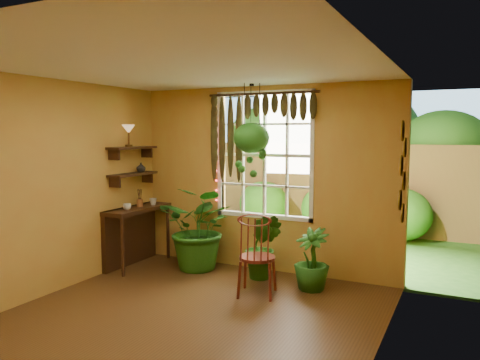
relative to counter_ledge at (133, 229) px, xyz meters
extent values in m
plane|color=#533317|center=(1.91, -1.60, -0.55)|extent=(4.50, 4.50, 0.00)
plane|color=white|center=(1.91, -1.60, 2.15)|extent=(4.50, 4.50, 0.00)
plane|color=gold|center=(1.91, 0.65, 0.80)|extent=(4.00, 0.00, 4.00)
plane|color=gold|center=(-0.09, -1.60, 0.80)|extent=(0.00, 4.50, 4.50)
plane|color=gold|center=(3.91, -1.60, 0.80)|extent=(0.00, 4.50, 4.50)
cube|color=white|center=(1.91, 0.68, 1.15)|extent=(1.52, 0.10, 1.86)
cube|color=white|center=(1.91, 0.71, 1.15)|extent=(1.38, 0.01, 1.78)
cylinder|color=#36200E|center=(1.91, 0.57, 2.03)|extent=(1.70, 0.04, 0.04)
cube|color=#36200E|center=(0.11, 0.00, 0.32)|extent=(0.40, 1.20, 0.06)
cube|color=#36200E|center=(-0.05, 0.00, -0.10)|extent=(0.08, 1.18, 0.90)
cylinder|color=#36200E|center=(0.27, -0.55, -0.12)|extent=(0.05, 0.05, 0.86)
cylinder|color=#36200E|center=(0.27, 0.55, -0.12)|extent=(0.05, 0.05, 0.86)
cube|color=#36200E|center=(0.03, 0.00, 0.85)|extent=(0.25, 0.90, 0.04)
cube|color=#36200E|center=(0.03, 0.00, 1.25)|extent=(0.25, 0.90, 0.04)
cube|color=#225A19|center=(1.91, 5.65, -0.57)|extent=(14.00, 10.00, 0.04)
cube|color=brown|center=(1.91, 3.85, 0.35)|extent=(12.00, 0.10, 1.80)
plane|color=#98D0FF|center=(1.91, 7.45, 1.00)|extent=(12.00, 0.00, 12.00)
cylinder|color=maroon|center=(2.28, -0.39, -0.08)|extent=(0.55, 0.55, 0.04)
torus|color=maroon|center=(2.32, -0.58, 0.44)|extent=(0.42, 0.14, 0.43)
imported|color=#175015|center=(1.08, 0.23, 0.08)|extent=(1.17, 1.03, 1.25)
imported|color=#175015|center=(2.09, 0.22, -0.09)|extent=(0.56, 0.48, 0.92)
imported|color=#175015|center=(2.83, 0.09, -0.15)|extent=(0.59, 0.59, 0.81)
ellipsoid|color=black|center=(1.88, 0.29, 1.33)|extent=(0.30, 0.30, 0.18)
ellipsoid|color=#175015|center=(1.88, 0.29, 1.40)|extent=(0.50, 0.50, 0.43)
imported|color=silver|center=(0.13, -0.27, 0.39)|extent=(0.13, 0.13, 0.09)
imported|color=beige|center=(0.19, 0.28, 0.40)|extent=(0.12, 0.12, 0.11)
cylinder|color=brown|center=(0.11, 0.05, 0.41)|extent=(0.09, 0.09, 0.11)
imported|color=#B2AD99|center=(0.04, 0.19, 0.94)|extent=(0.14, 0.14, 0.15)
cylinder|color=#533517|center=(0.05, -0.10, 1.28)|extent=(0.11, 0.11, 0.03)
cylinder|color=#533517|center=(0.05, -0.10, 1.39)|extent=(0.03, 0.03, 0.20)
cone|color=slate|center=(0.05, -0.10, 1.53)|extent=(0.20, 0.20, 0.13)
camera|label=1|loc=(4.60, -5.61, 1.48)|focal=35.00mm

